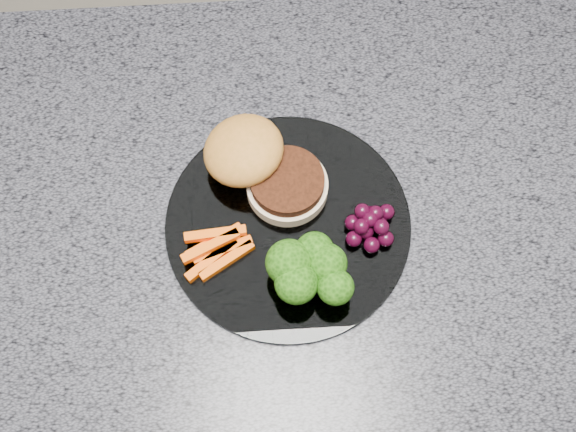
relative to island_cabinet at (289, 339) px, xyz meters
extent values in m
plane|color=gray|center=(0.00, 0.00, -0.43)|extent=(4.00, 4.00, 0.00)
cube|color=#58321E|center=(0.00, 0.00, 0.00)|extent=(1.20, 0.60, 0.86)
cube|color=#4D4E57|center=(0.00, 0.00, 0.45)|extent=(1.20, 0.60, 0.04)
cylinder|color=white|center=(0.00, 0.00, 0.47)|extent=(0.26, 0.26, 0.01)
cylinder|color=beige|center=(0.00, 0.04, 0.48)|extent=(0.11, 0.11, 0.02)
cylinder|color=#3B190B|center=(0.00, 0.04, 0.50)|extent=(0.10, 0.10, 0.01)
ellipsoid|color=#BF742F|center=(-0.04, 0.08, 0.50)|extent=(0.11, 0.11, 0.05)
cube|color=#FA5804|center=(-0.08, -0.02, 0.48)|extent=(0.06, 0.04, 0.01)
cube|color=#FA5804|center=(-0.07, -0.03, 0.48)|extent=(0.06, 0.03, 0.01)
cube|color=#FA5804|center=(-0.08, -0.03, 0.48)|extent=(0.06, 0.05, 0.01)
cube|color=#FA5804|center=(-0.08, -0.01, 0.49)|extent=(0.06, 0.01, 0.01)
cube|color=#FA5804|center=(-0.08, -0.02, 0.49)|extent=(0.06, 0.04, 0.01)
cube|color=#FA5804|center=(-0.07, -0.04, 0.48)|extent=(0.06, 0.04, 0.01)
cylinder|color=olive|center=(0.00, -0.05, 0.49)|extent=(0.02, 0.02, 0.02)
ellipsoid|color=#103407|center=(0.00, -0.05, 0.51)|extent=(0.05, 0.05, 0.04)
cylinder|color=olive|center=(0.03, -0.06, 0.49)|extent=(0.01, 0.01, 0.02)
ellipsoid|color=#103407|center=(0.03, -0.06, 0.51)|extent=(0.04, 0.04, 0.04)
cylinder|color=olive|center=(0.00, -0.07, 0.49)|extent=(0.02, 0.02, 0.02)
ellipsoid|color=#103407|center=(0.00, -0.07, 0.51)|extent=(0.04, 0.04, 0.04)
cylinder|color=olive|center=(0.04, -0.08, 0.49)|extent=(0.01, 0.01, 0.02)
ellipsoid|color=#103407|center=(0.04, -0.08, 0.51)|extent=(0.04, 0.04, 0.03)
cylinder|color=olive|center=(0.02, -0.04, 0.49)|extent=(0.01, 0.01, 0.02)
ellipsoid|color=#103407|center=(0.02, -0.04, 0.51)|extent=(0.04, 0.04, 0.04)
sphere|color=black|center=(0.08, -0.01, 0.48)|extent=(0.02, 0.02, 0.02)
sphere|color=black|center=(0.09, -0.01, 0.48)|extent=(0.02, 0.02, 0.02)
sphere|color=black|center=(0.08, 0.00, 0.48)|extent=(0.02, 0.02, 0.02)
sphere|color=black|center=(0.07, 0.00, 0.48)|extent=(0.02, 0.02, 0.02)
sphere|color=black|center=(0.07, -0.02, 0.48)|extent=(0.02, 0.02, 0.02)
sphere|color=black|center=(0.08, -0.03, 0.48)|extent=(0.02, 0.02, 0.02)
sphere|color=black|center=(0.10, -0.02, 0.48)|extent=(0.02, 0.02, 0.02)
sphere|color=black|center=(0.10, 0.01, 0.48)|extent=(0.02, 0.02, 0.02)
sphere|color=black|center=(0.08, -0.01, 0.50)|extent=(0.02, 0.02, 0.02)
sphere|color=black|center=(0.07, -0.01, 0.50)|extent=(0.02, 0.02, 0.02)
sphere|color=black|center=(0.09, -0.02, 0.50)|extent=(0.02, 0.02, 0.02)
sphere|color=black|center=(0.08, 0.00, 0.50)|extent=(0.02, 0.02, 0.02)
sphere|color=black|center=(0.09, 0.00, 0.50)|extent=(0.02, 0.02, 0.02)
camera|label=1|loc=(-0.02, -0.32, 1.26)|focal=50.00mm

